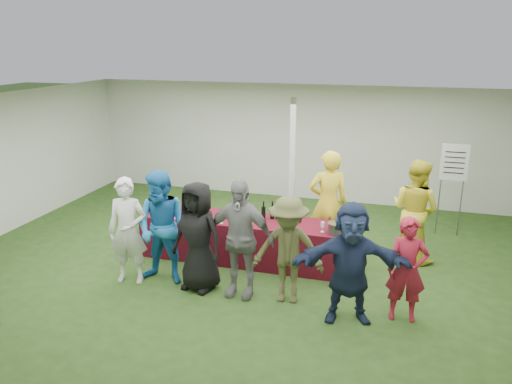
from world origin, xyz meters
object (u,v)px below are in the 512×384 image
(wine_list_sign, at_px, (454,169))
(customer_5, at_px, (350,263))
(customer_2, at_px, (198,236))
(customer_3, at_px, (239,238))
(staff_pourer, at_px, (328,203))
(customer_1, at_px, (163,228))
(staff_back, at_px, (415,210))
(customer_0, at_px, (128,231))
(serving_table, at_px, (245,240))
(customer_4, at_px, (288,250))
(customer_6, at_px, (407,270))
(dump_bucket, at_px, (336,228))

(wine_list_sign, bearing_deg, customer_5, -112.16)
(customer_2, distance_m, customer_3, 0.66)
(customer_2, xyz_separation_m, customer_3, (0.66, -0.01, 0.05))
(staff_pourer, distance_m, customer_1, 2.89)
(staff_pourer, relative_size, customer_5, 1.12)
(staff_back, relative_size, customer_0, 1.05)
(serving_table, relative_size, customer_4, 2.26)
(customer_4, bearing_deg, staff_pourer, 76.51)
(staff_back, xyz_separation_m, customer_6, (-0.10, -2.10, -0.16))
(customer_0, bearing_deg, staff_pourer, 24.48)
(staff_pourer, relative_size, customer_4, 1.18)
(serving_table, distance_m, staff_back, 2.95)
(serving_table, distance_m, dump_bucket, 1.65)
(staff_back, relative_size, customer_6, 1.21)
(customer_3, bearing_deg, staff_pourer, 63.24)
(staff_back, bearing_deg, serving_table, 50.92)
(staff_pourer, bearing_deg, customer_5, 87.16)
(customer_2, bearing_deg, dump_bucket, 39.03)
(customer_0, relative_size, customer_2, 1.00)
(customer_4, distance_m, customer_6, 1.64)
(staff_pourer, height_order, customer_6, staff_pourer)
(customer_1, height_order, customer_3, customer_1)
(serving_table, bearing_deg, customer_0, -139.95)
(staff_back, bearing_deg, customer_6, 119.86)
(customer_0, height_order, customer_1, customer_1)
(customer_4, bearing_deg, serving_table, 126.67)
(staff_pourer, distance_m, customer_6, 2.33)
(customer_1, xyz_separation_m, customer_2, (0.59, -0.05, -0.05))
(serving_table, xyz_separation_m, wine_list_sign, (3.42, 2.26, 0.94))
(wine_list_sign, height_order, customer_1, wine_list_sign)
(dump_bucket, distance_m, customer_0, 3.22)
(serving_table, xyz_separation_m, customer_5, (1.93, -1.42, 0.46))
(customer_0, distance_m, customer_4, 2.51)
(customer_0, distance_m, customer_2, 1.13)
(dump_bucket, relative_size, customer_4, 0.16)
(customer_6, bearing_deg, customer_2, 173.93)
(staff_pourer, xyz_separation_m, customer_4, (-0.28, -1.85, -0.14))
(customer_5, bearing_deg, customer_1, 160.73)
(wine_list_sign, bearing_deg, staff_pourer, -143.71)
(customer_3, bearing_deg, customer_4, 2.88)
(wine_list_sign, distance_m, customer_0, 6.06)
(customer_0, bearing_deg, customer_6, -9.61)
(serving_table, xyz_separation_m, customer_4, (1.02, -1.15, 0.42))
(staff_pourer, height_order, customer_0, staff_pourer)
(customer_3, height_order, customer_5, customer_3)
(dump_bucket, height_order, wine_list_sign, wine_list_sign)
(customer_3, bearing_deg, customer_0, -175.83)
(staff_pourer, height_order, customer_2, staff_pourer)
(customer_0, bearing_deg, dump_bucket, 8.15)
(serving_table, bearing_deg, customer_3, -75.77)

